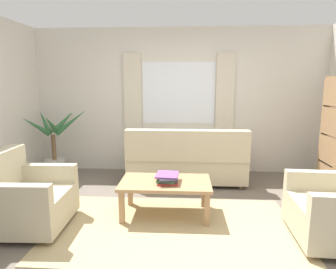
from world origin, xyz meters
The scene contains 9 objects.
ground_plane centered at (0.00, 0.00, 0.00)m, with size 6.24×6.24×0.00m, color #6B6056.
wall_back centered at (0.00, 2.26, 1.30)m, with size 5.32×0.12×2.60m, color silver.
window_with_curtains centered at (0.00, 2.18, 1.45)m, with size 1.98×0.07×1.40m.
area_rug centered at (0.00, 0.00, 0.01)m, with size 2.76×1.61×0.01m, color tan.
couch centered at (0.15, 1.53, 0.37)m, with size 1.90×0.82×0.92m.
armchair_left centered at (-1.66, -0.09, 0.35)m, with size 0.85×0.87×0.88m.
coffee_table centered at (-0.11, 0.32, 0.38)m, with size 1.10×0.64×0.44m.
book_stack_on_table centered at (-0.09, 0.28, 0.49)m, with size 0.28×0.36×0.10m.
potted_plant centered at (-2.13, 1.70, 0.51)m, with size 1.05×1.26×1.21m.
Camera 1 is at (0.11, -3.00, 1.61)m, focal length 30.41 mm.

